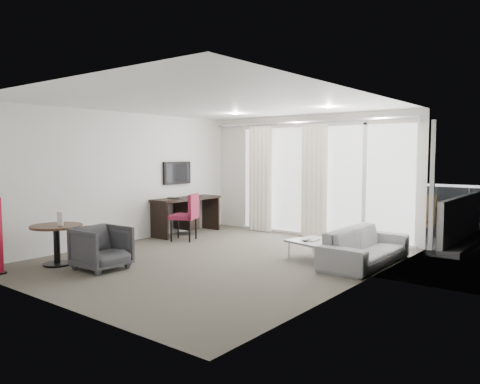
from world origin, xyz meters
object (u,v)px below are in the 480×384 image
Objects in this scene: coffee_table at (314,250)px; sofa at (365,247)px; tub_armchair at (102,248)px; rattan_chair_b at (420,215)px; rattan_chair_a at (347,215)px; desk at (187,216)px; desk_chair at (184,217)px; round_table at (57,245)px.

coffee_table is 0.37× the size of sofa.
rattan_chair_b is (2.89, 6.12, 0.11)m from tub_armchair.
rattan_chair_a is (-0.74, 2.82, 0.25)m from coffee_table.
tub_armchair is 1.02× the size of coffee_table.
tub_armchair reaches higher than coffee_table.
tub_armchair is at bearing -130.29° from coffee_table.
sofa is 3.29m from rattan_chair_b.
desk_chair is at bearing -49.50° from desk.
rattan_chair_a is at bearing 40.06° from desk.
coffee_table is 0.87× the size of rattan_chair_a.
coffee_table is at bearing -42.18° from tub_armchair.
rattan_chair_b is (3.70, 6.38, 0.12)m from round_table.
rattan_chair_a is 0.94× the size of rattan_chair_b.
tub_armchair is at bearing 132.98° from sofa.
coffee_table is 3.57m from rattan_chair_b.
sofa is at bearing -43.20° from rattan_chair_a.
rattan_chair_a reaches higher than round_table.
rattan_chair_b is at bearing 35.79° from desk.
round_table is at bearing 128.79° from sofa.
rattan_chair_b reaches higher than tub_armchair.
coffee_table is at bearing -8.15° from desk.
desk is at bearing 171.85° from coffee_table.
desk is 2.34× the size of tub_armchair.
tub_armchair is 4.16m from sofa.
rattan_chair_a reaches higher than coffee_table.
coffee_table is 2.92m from rattan_chair_a.
desk_chair reaches higher than rattan_chair_b.
desk_chair is 3.80m from sofa.
rattan_chair_a is at bearing -165.55° from rattan_chair_b.
tub_armchair reaches higher than sofa.
coffee_table is at bearing 43.54° from round_table.
round_table is at bearing -95.99° from rattan_chair_a.
desk_chair reaches higher than tub_armchair.
desk is at bearing 105.93° from desk_chair.
desk_chair is 2.78m from round_table.
sofa is (3.78, 0.32, -0.19)m from desk_chair.
rattan_chair_a is (2.30, 5.70, 0.09)m from round_table.
desk_chair is 1.31× the size of tub_armchair.
tub_armchair is 0.89× the size of rattan_chair_a.
coffee_table is 0.81× the size of rattan_chair_b.
rattan_chair_b is (4.16, 3.00, 0.04)m from desk.
rattan_chair_b reaches higher than sofa.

